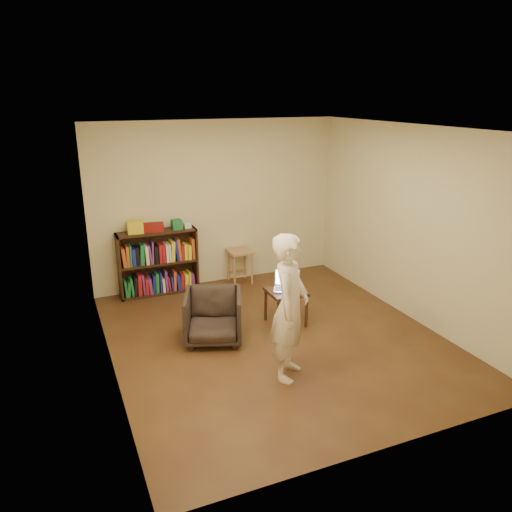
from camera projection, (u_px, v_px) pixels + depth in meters
name	position (u px, v px, depth m)	size (l,w,h in m)	color
floor	(275.00, 338.00, 6.35)	(4.50, 4.50, 0.00)	#442416
ceiling	(278.00, 128.00, 5.54)	(4.50, 4.50, 0.00)	silver
wall_back	(217.00, 204.00, 7.92)	(4.00, 4.00, 0.00)	beige
wall_left	(104.00, 261.00, 5.21)	(4.50, 4.50, 0.00)	beige
wall_right	(412.00, 224.00, 6.68)	(4.50, 4.50, 0.00)	beige
bookshelf	(158.00, 266.00, 7.67)	(1.20, 0.30, 1.00)	black
box_yellow	(135.00, 227.00, 7.35)	(0.23, 0.16, 0.18)	yellow
red_cloth	(153.00, 227.00, 7.48)	(0.32, 0.24, 0.11)	maroon
box_green	(177.00, 224.00, 7.57)	(0.15, 0.15, 0.15)	#1F753D
box_white	(187.00, 225.00, 7.65)	(0.10, 0.10, 0.08)	silver
stool	(240.00, 256.00, 8.10)	(0.38, 0.38, 0.55)	tan
armchair	(213.00, 317.00, 6.21)	(0.69, 0.71, 0.65)	#2B231D
side_table	(286.00, 296.00, 6.64)	(0.47, 0.47, 0.48)	black
laptop	(287.00, 285.00, 6.64)	(0.42, 0.39, 0.26)	#B5B5BA
person	(290.00, 307.00, 5.29)	(0.59, 0.39, 1.62)	beige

